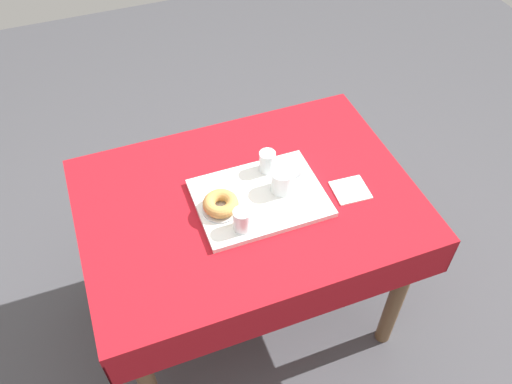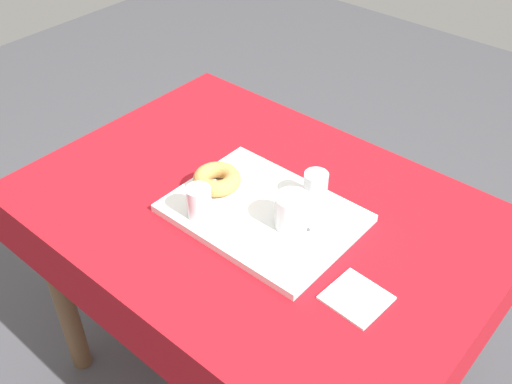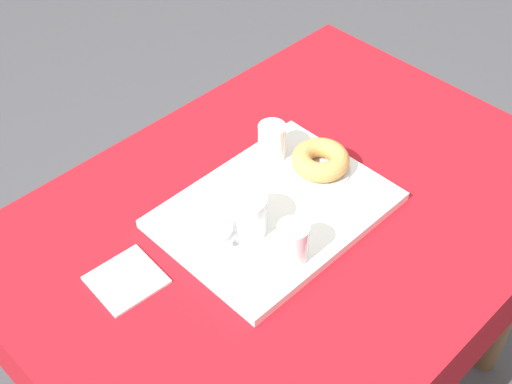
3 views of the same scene
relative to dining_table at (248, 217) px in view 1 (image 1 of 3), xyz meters
The scene contains 9 objects.
ground_plane 0.67m from the dining_table, ahead, with size 6.00×6.00×0.00m, color #47474C.
dining_table is the anchor object (origin of this frame).
serving_tray 0.13m from the dining_table, 30.02° to the right, with size 0.45×0.34×0.02m, color white.
tea_mug_left 0.21m from the dining_table, ahead, with size 0.13×0.08×0.09m.
water_glass_near 0.22m from the dining_table, 116.98° to the right, with size 0.06×0.06×0.08m.
water_glass_far 0.22m from the dining_table, 40.20° to the left, with size 0.06×0.06×0.08m.
donut_plate_left 0.17m from the dining_table, 164.09° to the right, with size 0.13×0.13×0.01m, color silver.
sugar_donut_left 0.19m from the dining_table, 164.09° to the right, with size 0.12×0.12×0.04m, color tan.
paper_napkin 0.39m from the dining_table, 14.88° to the right, with size 0.12×0.12×0.01m, color white.
Camera 1 is at (-0.42, -1.19, 2.19)m, focal length 37.00 mm.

